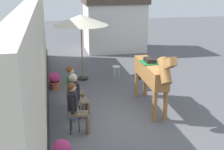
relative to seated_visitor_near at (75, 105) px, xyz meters
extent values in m
plane|color=#56565B|center=(1.67, 3.26, -0.78)|extent=(40.00, 40.00, 0.00)
cube|color=beige|center=(-0.88, 1.76, 0.92)|extent=(0.30, 14.00, 3.40)
cube|color=black|center=(-0.86, 1.76, -0.60)|extent=(0.34, 14.00, 0.36)
cube|color=silver|center=(3.07, 9.42, 0.52)|extent=(3.20, 2.40, 2.60)
cylinder|color=#194C99|center=(-0.06, 0.01, -0.31)|extent=(0.34, 0.34, 0.03)
cylinder|color=black|center=(0.07, -0.02, -0.55)|extent=(0.02, 0.02, 0.45)
cylinder|color=black|center=(-0.11, 0.15, -0.55)|extent=(0.02, 0.02, 0.45)
cylinder|color=black|center=(-0.16, -0.09, -0.55)|extent=(0.02, 0.02, 0.45)
cube|color=brown|center=(-0.06, 0.01, -0.20)|extent=(0.30, 0.36, 0.20)
cube|color=black|center=(-0.06, 0.01, 0.12)|extent=(0.28, 0.38, 0.44)
sphere|color=tan|center=(-0.06, 0.01, 0.47)|extent=(0.20, 0.20, 0.20)
sphere|color=#593319|center=(-0.08, 0.02, 0.50)|extent=(0.22, 0.22, 0.22)
cylinder|color=brown|center=(0.14, 0.05, -0.25)|extent=(0.40, 0.20, 0.13)
cylinder|color=brown|center=(0.32, 0.01, -0.55)|extent=(0.11, 0.11, 0.46)
cylinder|color=brown|center=(0.11, -0.10, -0.25)|extent=(0.40, 0.20, 0.13)
cylinder|color=brown|center=(0.29, -0.14, -0.55)|extent=(0.11, 0.11, 0.46)
cylinder|color=black|center=(0.00, 0.20, 0.07)|extent=(0.09, 0.09, 0.42)
cylinder|color=black|center=(-0.08, -0.19, 0.07)|extent=(0.09, 0.09, 0.42)
cylinder|color=black|center=(0.04, 0.76, -0.31)|extent=(0.34, 0.34, 0.03)
cylinder|color=black|center=(0.18, 0.78, -0.55)|extent=(0.02, 0.02, 0.45)
cylinder|color=black|center=(-0.05, 0.87, -0.55)|extent=(0.02, 0.02, 0.45)
cylinder|color=black|center=(-0.01, 0.63, -0.55)|extent=(0.02, 0.02, 0.45)
cube|color=brown|center=(0.04, 0.76, -0.20)|extent=(0.29, 0.36, 0.20)
cube|color=black|center=(0.04, 0.76, 0.12)|extent=(0.28, 0.37, 0.44)
sphere|color=tan|center=(0.04, 0.76, 0.47)|extent=(0.20, 0.20, 0.20)
sphere|color=#B2A38E|center=(0.02, 0.76, 0.50)|extent=(0.22, 0.22, 0.22)
cylinder|color=brown|center=(0.21, 0.87, -0.25)|extent=(0.40, 0.20, 0.13)
cylinder|color=brown|center=(0.40, 0.91, -0.55)|extent=(0.11, 0.11, 0.46)
cylinder|color=brown|center=(0.24, 0.71, -0.25)|extent=(0.40, 0.20, 0.13)
cylinder|color=brown|center=(0.43, 0.75, -0.55)|extent=(0.11, 0.11, 0.46)
cylinder|color=black|center=(0.02, 0.96, 0.07)|extent=(0.09, 0.09, 0.42)
cylinder|color=black|center=(0.10, 0.57, 0.07)|extent=(0.09, 0.09, 0.42)
cylinder|color=#194C99|center=(0.02, 1.52, -0.31)|extent=(0.34, 0.34, 0.03)
cylinder|color=black|center=(0.15, 1.49, -0.55)|extent=(0.02, 0.02, 0.45)
cylinder|color=black|center=(-0.02, 1.66, -0.55)|extent=(0.02, 0.02, 0.45)
cylinder|color=black|center=(-0.08, 1.43, -0.55)|extent=(0.02, 0.02, 0.45)
cube|color=brown|center=(0.02, 1.52, -0.20)|extent=(0.31, 0.37, 0.20)
cube|color=#337247|center=(0.02, 1.52, 0.12)|extent=(0.30, 0.39, 0.44)
sphere|color=tan|center=(0.02, 1.52, 0.47)|extent=(0.20, 0.20, 0.20)
sphere|color=#593319|center=(0.00, 1.53, 0.50)|extent=(0.22, 0.22, 0.22)
cylinder|color=brown|center=(0.22, 1.55, -0.25)|extent=(0.40, 0.22, 0.13)
cylinder|color=brown|center=(0.40, 1.50, -0.55)|extent=(0.11, 0.11, 0.46)
cylinder|color=brown|center=(0.18, 1.40, -0.25)|extent=(0.40, 0.22, 0.13)
cylinder|color=brown|center=(0.36, 1.35, -0.55)|extent=(0.11, 0.11, 0.46)
cylinder|color=#337247|center=(0.09, 1.71, 0.07)|extent=(0.09, 0.09, 0.42)
cylinder|color=#337247|center=(-0.02, 1.33, 0.07)|extent=(0.09, 0.09, 0.42)
cube|color=#9E6B38|center=(2.40, 1.19, 0.38)|extent=(0.49, 2.21, 0.52)
cylinder|color=#9E6B38|center=(2.53, 0.20, -0.33)|extent=(0.13, 0.13, 0.90)
cylinder|color=#9E6B38|center=(2.22, 0.21, -0.33)|extent=(0.13, 0.13, 0.90)
cylinder|color=#9E6B38|center=(2.58, 2.14, -0.33)|extent=(0.13, 0.13, 0.90)
cylinder|color=#9E6B38|center=(2.27, 2.15, -0.33)|extent=(0.13, 0.13, 0.90)
cylinder|color=#9E6B38|center=(2.37, -0.02, 0.77)|extent=(0.29, 0.64, 0.73)
cube|color=#9E6B38|center=(2.36, -0.36, 1.08)|extent=(0.19, 0.53, 0.40)
cube|color=black|center=(2.37, 0.00, 0.91)|extent=(0.05, 0.63, 0.48)
cylinder|color=black|center=(2.43, 2.32, 0.11)|extent=(0.10, 0.10, 0.65)
cube|color=#197238|center=(2.40, 1.29, 0.66)|extent=(0.51, 0.61, 0.03)
cube|color=black|center=(2.40, 1.29, 0.73)|extent=(0.29, 0.45, 0.12)
sphere|color=#B22D66|center=(-0.43, -1.46, -0.34)|extent=(0.40, 0.40, 0.40)
cylinder|color=#A85638|center=(-0.46, 3.49, -0.64)|extent=(0.34, 0.34, 0.28)
cylinder|color=#A85638|center=(-0.46, 3.49, -0.52)|extent=(0.43, 0.43, 0.04)
sphere|color=#B22D66|center=(-0.46, 3.49, -0.34)|extent=(0.40, 0.40, 0.40)
cylinder|color=black|center=(0.68, 4.41, -0.75)|extent=(0.44, 0.44, 0.06)
cylinder|color=olive|center=(0.68, 4.41, 0.32)|extent=(0.04, 0.04, 2.20)
cone|color=beige|center=(0.68, 4.41, 1.60)|extent=(2.10, 2.10, 0.40)
cylinder|color=white|center=(2.06, 4.41, -0.33)|extent=(0.32, 0.32, 0.03)
cylinder|color=silver|center=(2.19, 4.41, -0.56)|extent=(0.02, 0.02, 0.43)
cylinder|color=silver|center=(1.99, 4.53, -0.56)|extent=(0.02, 0.02, 0.43)
cylinder|color=silver|center=(1.99, 4.30, -0.56)|extent=(0.02, 0.02, 0.43)
camera|label=1|loc=(-0.53, -7.08, 3.05)|focal=48.00mm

